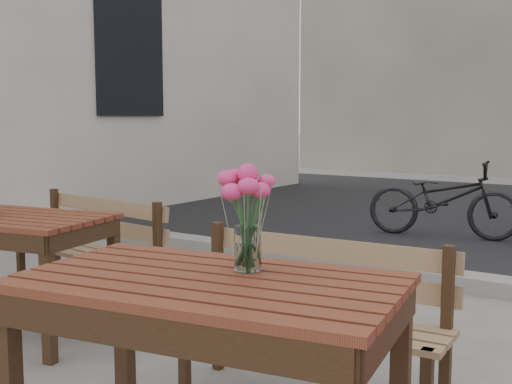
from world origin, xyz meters
TOP-DOWN VIEW (x-y plane):
  - main_table at (-0.04, -0.14)m, footprint 1.34×0.91m
  - main_bench at (-0.12, 0.74)m, footprint 1.27×0.45m
  - main_vase at (0.02, 0.01)m, footprint 0.20×0.20m
  - second_table at (-2.04, 0.52)m, footprint 1.26×0.88m
  - second_bench at (-2.05, 1.18)m, footprint 1.28×0.50m
  - bicycle at (-0.90, 5.01)m, footprint 1.64×0.80m

SIDE VIEW (x-z plane):
  - bicycle at x=-0.90m, z-range 0.00..0.83m
  - second_bench at x=-2.05m, z-range 0.08..0.86m
  - main_bench at x=-0.12m, z-range 0.08..0.86m
  - second_table at x=-2.04m, z-range 0.24..0.95m
  - main_table at x=-0.04m, z-range 0.26..1.02m
  - main_vase at x=0.02m, z-range 0.81..1.17m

